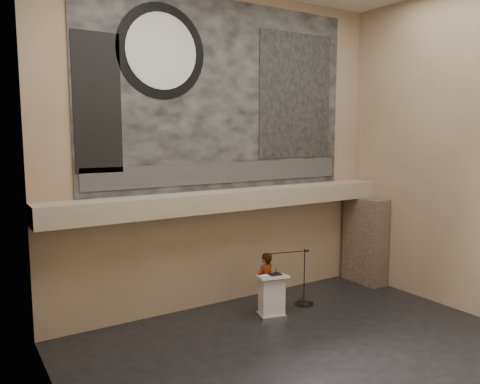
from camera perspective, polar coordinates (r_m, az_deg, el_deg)
floor at (r=10.61m, az=9.79°, el=-19.34°), size 10.00×10.00×0.00m
wall_back at (r=12.75m, az=-1.92°, el=5.07°), size 10.00×0.02×8.50m
wall_left at (r=7.17m, az=-20.71°, el=2.95°), size 0.02×8.00×8.50m
wall_right at (r=13.40m, az=26.37°, el=4.43°), size 0.02×8.00×8.50m
soffit at (r=12.52m, az=-0.97°, el=-0.94°), size 10.00×0.80×0.50m
sprinkler_left at (r=11.79m, az=-7.52°, el=-2.90°), size 0.04×0.04×0.06m
sprinkler_right at (r=13.60m, az=6.01°, el=-1.53°), size 0.04×0.04×0.06m
banner at (r=12.75m, az=-1.88°, el=11.59°), size 8.00×0.05×5.00m
banner_text_strip at (r=12.73m, az=-1.75°, el=2.36°), size 7.76×0.02×0.55m
banner_clock_rim at (r=12.04m, az=-9.54°, el=16.56°), size 2.30×0.02×2.30m
banner_clock_face at (r=12.02m, az=-9.50°, el=16.57°), size 1.84×0.02×1.84m
banner_building_print at (r=14.09m, az=6.84°, el=11.53°), size 2.60×0.02×3.60m
banner_brick_print at (r=11.37m, az=-16.99°, el=10.31°), size 1.10×0.02×3.20m
stone_pier at (r=15.40m, az=15.00°, el=-5.71°), size 0.60×1.40×2.70m
lectern at (r=12.36m, az=3.89°, el=-12.53°), size 0.87×0.71×1.14m
binder at (r=12.21m, az=4.28°, el=-9.99°), size 0.32×0.27×0.04m
papers at (r=12.09m, az=3.26°, el=-10.24°), size 0.24×0.33×0.00m
speaker_person at (r=12.58m, az=3.10°, el=-10.96°), size 0.65×0.50×1.61m
mic_stand at (r=13.39m, az=7.64°, el=-12.46°), size 1.39×0.57×1.58m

